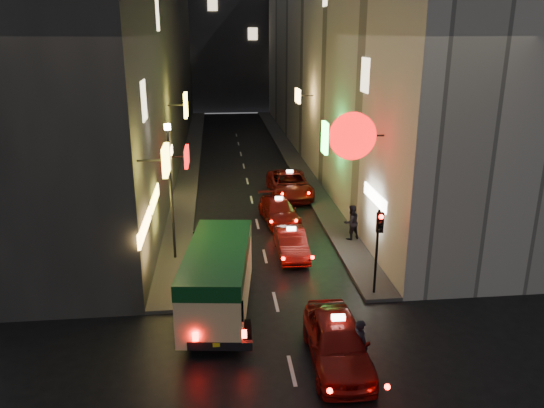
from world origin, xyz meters
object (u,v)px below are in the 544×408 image
object	(u,v)px
traffic_light	(379,235)
minibus	(218,273)
taxi_near	(337,338)
lamp_post	(171,183)
pedestrian_crossing	(360,342)

from	to	relation	value
traffic_light	minibus	bearing A→B (deg)	-174.31
taxi_near	traffic_light	world-z (taller)	traffic_light
minibus	traffic_light	size ratio (longest dim) A/B	1.83
minibus	lamp_post	xyz separation A→B (m)	(-1.98, 5.15, 2.04)
lamp_post	minibus	bearing A→B (deg)	-68.95
taxi_near	pedestrian_crossing	size ratio (longest dim) A/B	2.93
pedestrian_crossing	lamp_post	world-z (taller)	lamp_post
minibus	pedestrian_crossing	world-z (taller)	minibus
taxi_near	lamp_post	xyz separation A→B (m)	(-5.69, 8.72, 2.82)
taxi_near	pedestrian_crossing	bearing A→B (deg)	-32.26
taxi_near	lamp_post	size ratio (longest dim) A/B	0.92
taxi_near	pedestrian_crossing	xyz separation A→B (m)	(0.62, -0.39, 0.07)
taxi_near	lamp_post	distance (m)	10.79
minibus	taxi_near	bearing A→B (deg)	-43.94
taxi_near	traffic_light	xyz separation A→B (m)	(2.51, 4.19, 1.79)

